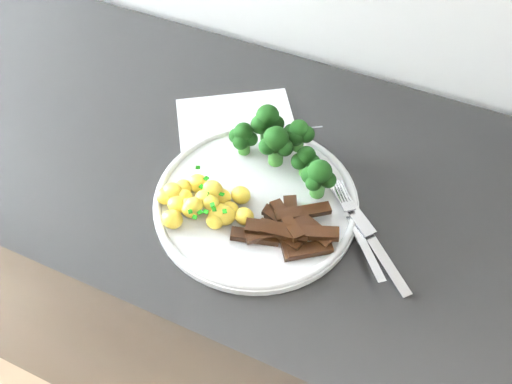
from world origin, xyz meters
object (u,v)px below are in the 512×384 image
object	(u,v)px
recipe_paper	(242,151)
fork	(359,233)
counter	(258,298)
plate	(256,201)
beef_strips	(289,228)
knife	(375,246)
potatoes	(204,202)
broccoli	(284,144)

from	to	relation	value
recipe_paper	fork	xyz separation A→B (m)	(0.23, -0.09, 0.02)
counter	plate	size ratio (longest dim) A/B	7.49
beef_strips	knife	bearing A→B (deg)	14.42
beef_strips	knife	xyz separation A→B (m)	(0.12, 0.03, -0.01)
fork	knife	xyz separation A→B (m)	(0.03, -0.01, -0.01)
counter	fork	world-z (taller)	fork
recipe_paper	plate	size ratio (longest dim) A/B	1.11
counter	potatoes	size ratio (longest dim) A/B	15.24
broccoli	fork	distance (m)	0.18
beef_strips	fork	distance (m)	0.10
plate	beef_strips	size ratio (longest dim) A/B	2.09
counter	broccoli	xyz separation A→B (m)	(0.03, 0.02, 0.49)
counter	plate	distance (m)	0.45
potatoes	fork	xyz separation A→B (m)	(0.22, 0.05, -0.01)
broccoli	beef_strips	distance (m)	0.14
recipe_paper	broccoli	bearing A→B (deg)	-4.15
counter	fork	size ratio (longest dim) A/B	15.52
plate	recipe_paper	bearing A→B (deg)	126.60
recipe_paper	broccoli	distance (m)	0.09
counter	beef_strips	distance (m)	0.48
potatoes	knife	world-z (taller)	potatoes
broccoli	beef_strips	xyz separation A→B (m)	(0.06, -0.12, -0.03)
plate	potatoes	distance (m)	0.08
plate	potatoes	size ratio (longest dim) A/B	2.03
counter	potatoes	world-z (taller)	potatoes
plate	knife	xyz separation A→B (m)	(0.19, -0.00, -0.00)
plate	knife	world-z (taller)	knife
potatoes	fork	bearing A→B (deg)	11.96
recipe_paper	plate	bearing A→B (deg)	-53.40
broccoli	beef_strips	size ratio (longest dim) A/B	1.26
recipe_paper	plate	world-z (taller)	plate
recipe_paper	potatoes	world-z (taller)	potatoes
potatoes	plate	bearing A→B (deg)	36.21
fork	counter	bearing A→B (deg)	161.70
potatoes	knife	distance (m)	0.26
potatoes	beef_strips	bearing A→B (deg)	4.77
plate	broccoli	world-z (taller)	broccoli
broccoli	potatoes	distance (m)	0.15
potatoes	fork	distance (m)	0.23
recipe_paper	broccoli	size ratio (longest dim) A/B	1.84
recipe_paper	potatoes	bearing A→B (deg)	-88.73
counter	recipe_paper	world-z (taller)	recipe_paper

